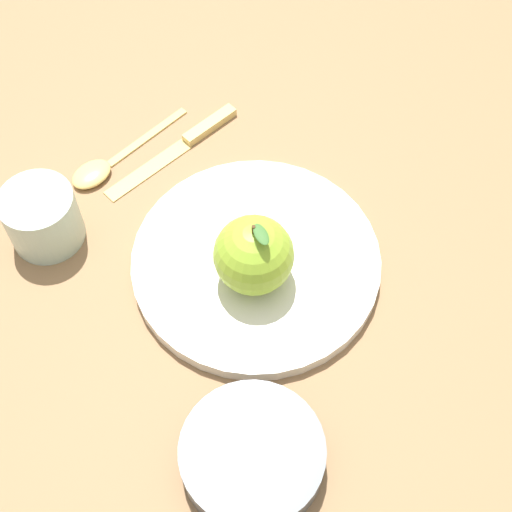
# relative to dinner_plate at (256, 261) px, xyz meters

# --- Properties ---
(ground_plane) EXTENTS (2.40, 2.40, 0.00)m
(ground_plane) POSITION_rel_dinner_plate_xyz_m (-0.03, 0.02, -0.01)
(ground_plane) COLOR olive
(dinner_plate) EXTENTS (0.26, 0.26, 0.02)m
(dinner_plate) POSITION_rel_dinner_plate_xyz_m (0.00, 0.00, 0.00)
(dinner_plate) COLOR silver
(dinner_plate) RESTS_ON ground_plane
(apple) EXTENTS (0.08, 0.08, 0.09)m
(apple) POSITION_rel_dinner_plate_xyz_m (0.01, -0.02, 0.05)
(apple) COLOR #8CB22D
(apple) RESTS_ON dinner_plate
(side_bowl) EXTENTS (0.13, 0.13, 0.03)m
(side_bowl) POSITION_rel_dinner_plate_xyz_m (0.15, -0.14, 0.01)
(side_bowl) COLOR #4C5156
(side_bowl) RESTS_ON ground_plane
(cup) EXTENTS (0.08, 0.08, 0.07)m
(cup) POSITION_rel_dinner_plate_xyz_m (-0.18, -0.14, 0.03)
(cup) COLOR #B2C6B2
(cup) RESTS_ON ground_plane
(knife) EXTENTS (0.02, 0.19, 0.01)m
(knife) POSITION_rel_dinner_plate_xyz_m (-0.18, 0.05, -0.01)
(knife) COLOR #D8B766
(knife) RESTS_ON ground_plane
(spoon) EXTENTS (0.04, 0.17, 0.01)m
(spoon) POSITION_rel_dinner_plate_xyz_m (-0.21, -0.04, -0.00)
(spoon) COLOR #D8B766
(spoon) RESTS_ON ground_plane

